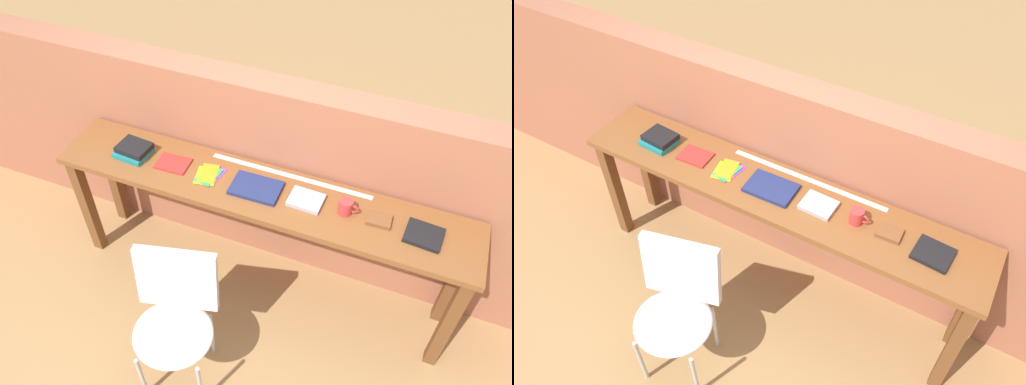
% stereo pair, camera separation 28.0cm
% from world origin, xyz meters
% --- Properties ---
extents(ground_plane, '(40.00, 40.00, 0.00)m').
position_xyz_m(ground_plane, '(0.00, 0.00, 0.00)').
color(ground_plane, '#9E7547').
extents(brick_wall_back, '(6.00, 0.20, 1.37)m').
position_xyz_m(brick_wall_back, '(0.00, 0.64, 0.69)').
color(brick_wall_back, '#9E5B42').
rests_on(brick_wall_back, ground).
extents(sideboard, '(2.50, 0.44, 0.88)m').
position_xyz_m(sideboard, '(0.00, 0.30, 0.74)').
color(sideboard, brown).
rests_on(sideboard, ground).
extents(chair_white_moulded, '(0.54, 0.55, 0.89)m').
position_xyz_m(chair_white_moulded, '(-0.20, -0.43, 0.53)').
color(chair_white_moulded, silver).
rests_on(chair_white_moulded, ground).
extents(book_stack_leftmost, '(0.21, 0.19, 0.07)m').
position_xyz_m(book_stack_leftmost, '(-0.82, 0.30, 0.91)').
color(book_stack_leftmost, '#19757A').
rests_on(book_stack_leftmost, sideboard).
extents(magazine_cycling, '(0.20, 0.16, 0.01)m').
position_xyz_m(magazine_cycling, '(-0.56, 0.30, 0.89)').
color(magazine_cycling, red).
rests_on(magazine_cycling, sideboard).
extents(pamphlet_pile_colourful, '(0.17, 0.20, 0.01)m').
position_xyz_m(pamphlet_pile_colourful, '(-0.32, 0.29, 0.89)').
color(pamphlet_pile_colourful, purple).
rests_on(pamphlet_pile_colourful, sideboard).
extents(book_open_centre, '(0.29, 0.20, 0.02)m').
position_xyz_m(book_open_centre, '(-0.02, 0.29, 0.89)').
color(book_open_centre, navy).
rests_on(book_open_centre, sideboard).
extents(book_grey_hardcover, '(0.19, 0.16, 0.02)m').
position_xyz_m(book_grey_hardcover, '(0.28, 0.31, 0.89)').
color(book_grey_hardcover, '#9E9EA3').
rests_on(book_grey_hardcover, sideboard).
extents(mug, '(0.11, 0.08, 0.09)m').
position_xyz_m(mug, '(0.50, 0.31, 0.92)').
color(mug, red).
rests_on(mug, sideboard).
extents(leather_journal_brown, '(0.13, 0.11, 0.02)m').
position_xyz_m(leather_journal_brown, '(0.69, 0.32, 0.89)').
color(leather_journal_brown, brown).
rests_on(leather_journal_brown, sideboard).
extents(book_repair_rightmost, '(0.20, 0.18, 0.02)m').
position_xyz_m(book_repair_rightmost, '(0.92, 0.30, 0.89)').
color(book_repair_rightmost, black).
rests_on(book_repair_rightmost, sideboard).
extents(ruler_metal_back_edge, '(0.98, 0.03, 0.00)m').
position_xyz_m(ruler_metal_back_edge, '(0.13, 0.47, 0.88)').
color(ruler_metal_back_edge, silver).
rests_on(ruler_metal_back_edge, sideboard).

